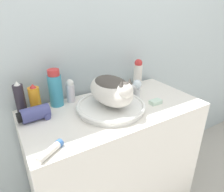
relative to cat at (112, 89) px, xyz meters
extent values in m
cube|color=silver|center=(0.03, 0.34, 0.20)|extent=(8.00, 0.05, 2.40)
cube|color=white|center=(0.03, 0.02, -0.56)|extent=(1.05, 0.52, 0.87)
cylinder|color=white|center=(0.00, 0.01, -0.11)|extent=(0.37, 0.37, 0.03)
torus|color=white|center=(0.00, 0.01, -0.10)|extent=(0.39, 0.39, 0.02)
ellipsoid|color=silver|center=(0.00, 0.01, -0.01)|extent=(0.21, 0.32, 0.15)
ellipsoid|color=#47423D|center=(0.00, 0.01, 0.03)|extent=(0.17, 0.24, 0.07)
sphere|color=silver|center=(0.01, -0.12, 0.03)|extent=(0.08, 0.08, 0.08)
sphere|color=#47423D|center=(0.01, -0.12, 0.06)|extent=(0.05, 0.05, 0.05)
cone|color=#47423D|center=(-0.02, -0.12, 0.08)|extent=(0.03, 0.03, 0.03)
cone|color=#47423D|center=(0.03, -0.12, 0.08)|extent=(0.03, 0.03, 0.03)
cylinder|color=#47423D|center=(0.08, 0.12, -0.07)|extent=(0.20, 0.09, 0.03)
cylinder|color=silver|center=(0.22, 0.06, -0.10)|extent=(0.04, 0.04, 0.06)
cylinder|color=silver|center=(0.17, 0.05, -0.03)|extent=(0.12, 0.05, 0.08)
sphere|color=silver|center=(0.22, 0.06, -0.04)|extent=(0.06, 0.06, 0.06)
cylinder|color=orange|center=(-0.36, 0.22, -0.06)|extent=(0.06, 0.06, 0.14)
cone|color=red|center=(-0.36, 0.22, 0.02)|extent=(0.04, 0.04, 0.02)
cylinder|color=teal|center=(-0.24, 0.22, -0.04)|extent=(0.08, 0.08, 0.19)
cylinder|color=red|center=(-0.24, 0.22, 0.07)|extent=(0.07, 0.07, 0.04)
cylinder|color=#28232D|center=(-0.44, 0.22, -0.05)|extent=(0.05, 0.05, 0.17)
cone|color=white|center=(-0.44, 0.22, 0.05)|extent=(0.03, 0.03, 0.02)
cylinder|color=silver|center=(-0.16, 0.22, -0.07)|extent=(0.05, 0.05, 0.11)
sphere|color=white|center=(-0.16, 0.22, -0.01)|extent=(0.05, 0.05, 0.05)
cylinder|color=white|center=(0.36, 0.22, -0.05)|extent=(0.06, 0.06, 0.16)
sphere|color=red|center=(0.36, 0.22, 0.04)|extent=(0.06, 0.06, 0.06)
cylinder|color=silver|center=(-0.41, -0.19, -0.11)|extent=(0.11, 0.08, 0.03)
cylinder|color=#3866AD|center=(-0.35, -0.16, -0.11)|extent=(0.03, 0.04, 0.03)
cylinder|color=#474C8C|center=(-0.39, 0.12, -0.09)|extent=(0.14, 0.08, 0.08)
cylinder|color=#474C8C|center=(-0.34, 0.12, -0.11)|extent=(0.04, 0.08, 0.03)
cylinder|color=black|center=(-0.47, 0.11, -0.09)|extent=(0.02, 0.05, 0.05)
cube|color=silver|center=(0.27, -0.07, -0.12)|extent=(0.07, 0.04, 0.02)
camera|label=1|loc=(-0.52, -0.86, 0.42)|focal=32.00mm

